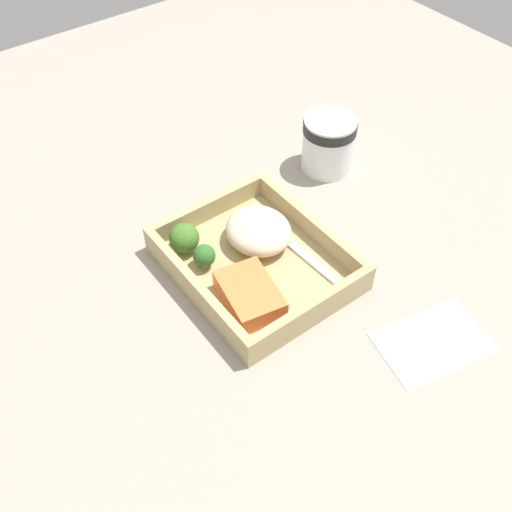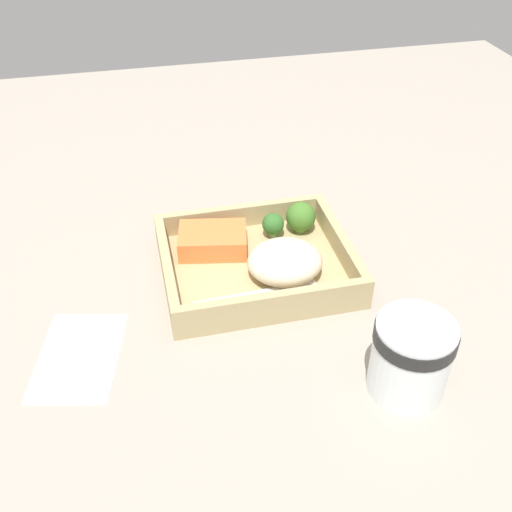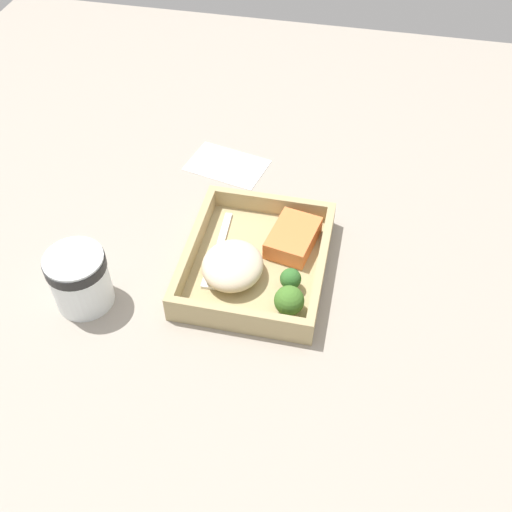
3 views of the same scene
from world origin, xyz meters
The scene contains 10 objects.
ground_plane centered at (0.00, 0.00, -1.00)cm, with size 160.00×160.00×2.00cm, color #A09588.
takeout_tray centered at (0.00, 0.00, 0.60)cm, with size 24.47×20.63×1.20cm, color tan.
tray_rim centered at (0.00, 0.00, 2.79)cm, with size 24.47×20.63×3.18cm.
salmon_fillet centered at (-4.93, 4.73, 2.67)cm, with size 9.10×6.35×2.95cm, color orange.
mashed_potatoes centered at (3.13, -2.79, 3.36)cm, with size 9.73×8.93×4.33cm, color beige.
broccoli_floret_1 centered at (7.95, 6.34, 3.50)cm, with size 4.20×4.20×4.47cm.
broccoli_floret_2 centered at (3.80, 5.84, 3.20)cm, with size 3.08×3.08×3.62cm.
fork centered at (-0.34, -6.02, 1.42)cm, with size 15.86×2.43×0.44cm.
paper_cup centered at (11.11, -22.68, 5.00)cm, with size 8.42×8.42×8.96cm.
receipt_slip centered at (-23.02, -10.24, 0.12)cm, with size 8.93×13.63×0.24cm, color white.
Camera 2 is at (-14.09, -60.46, 50.42)cm, focal length 42.00 mm.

